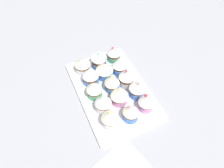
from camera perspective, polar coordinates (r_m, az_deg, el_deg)
ground_plane at (r=81.18cm, az=0.00°, el=-2.47°), size 180.00×180.00×3.00cm
baking_tray at (r=79.48cm, az=0.00°, el=-1.59°), size 38.40×25.32×1.20cm
cupcake_0 at (r=72.18cm, az=9.40°, el=-4.80°), size 5.68×5.68×7.52cm
cupcake_1 at (r=74.80cm, az=6.98°, el=-1.16°), size 6.14×6.14×7.72cm
cupcake_2 at (r=77.70cm, az=3.99°, el=1.84°), size 5.94×5.94×7.92cm
cupcake_3 at (r=81.54cm, az=2.09°, el=5.12°), size 5.54×5.54×7.63cm
cupcake_4 at (r=86.79cm, az=0.56°, el=8.28°), size 5.56×5.56×6.94cm
cupcake_5 at (r=69.62cm, az=5.16°, el=-7.73°), size 5.47×5.47×7.07cm
cupcake_6 at (r=72.65cm, az=2.29°, el=-3.07°), size 6.27×6.27×7.28cm
cupcake_7 at (r=76.00cm, az=0.29°, el=0.54°), size 5.68×5.68×7.91cm
cupcake_8 at (r=80.29cm, az=-1.97°, el=3.88°), size 6.78×6.78×6.88cm
cupcake_9 at (r=84.24cm, az=-3.44°, el=6.52°), size 6.34×6.34×6.91cm
cupcake_10 at (r=68.11cm, az=-0.55°, el=-9.32°), size 5.79×5.79×7.29cm
cupcake_11 at (r=70.90cm, az=-2.42°, el=-5.19°), size 5.77×5.77×7.76cm
cupcake_12 at (r=74.99cm, az=-4.99°, el=-1.27°), size 5.82×5.82×6.77cm
cupcake_13 at (r=78.68cm, az=-5.92°, el=2.37°), size 6.24×6.24×7.43cm
cupcake_14 at (r=83.31cm, az=-8.03°, el=5.17°), size 6.26×6.26×6.65cm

